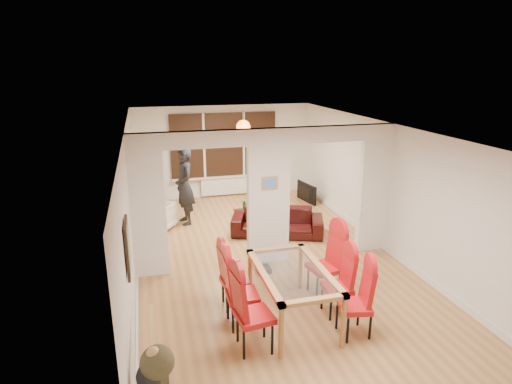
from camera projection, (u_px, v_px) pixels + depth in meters
name	position (u px, v px, depth m)	size (l,w,h in m)	color
floor	(268.00, 260.00, 8.41)	(5.00, 9.00, 0.01)	#AF7A46
room_walls	(268.00, 197.00, 8.03)	(5.00, 9.00, 2.60)	silver
divider_wall	(268.00, 197.00, 8.03)	(5.00, 0.18, 2.60)	white
bay_window_blinds	(224.00, 145.00, 12.08)	(3.00, 0.08, 1.80)	black
radiator	(225.00, 186.00, 12.39)	(1.40, 0.08, 0.50)	white
pendant_light	(243.00, 127.00, 10.91)	(0.36, 0.36, 0.36)	orange
stair_newel	(155.00, 361.00, 4.74)	(0.40, 1.20, 1.10)	tan
wall_poster	(128.00, 247.00, 5.12)	(0.04, 0.52, 0.67)	gray
pillar_photo	(270.00, 183.00, 7.85)	(0.30, 0.03, 0.25)	#4C8CD8
dining_table	(292.00, 294.00, 6.38)	(0.98, 1.74, 0.82)	#AA733E
dining_chair_la	(254.00, 310.00, 5.66)	(0.46, 0.46, 1.16)	#B31216
dining_chair_lb	(242.00, 290.00, 6.20)	(0.45, 0.45, 1.12)	#B31216
dining_chair_lc	(235.00, 276.00, 6.68)	(0.41, 0.41, 1.04)	#B31216
dining_chair_ra	(355.00, 301.00, 5.97)	(0.42, 0.42, 1.06)	#B31216
dining_chair_rb	(337.00, 283.00, 6.49)	(0.41, 0.41, 1.02)	#B31216
dining_chair_rc	(324.00, 263.00, 6.99)	(0.47, 0.47, 1.17)	#B31216
sofa	(277.00, 222.00, 9.61)	(2.03, 0.79, 0.59)	black
armchair	(158.00, 216.00, 9.90)	(0.68, 0.70, 0.63)	beige
person	(185.00, 186.00, 10.10)	(0.44, 0.68, 1.85)	black
television	(304.00, 193.00, 11.86)	(0.12, 0.91, 0.53)	black
coffee_table	(253.00, 214.00, 10.66)	(0.88, 0.44, 0.20)	#311C11
bottle	(244.00, 206.00, 10.48)	(0.07, 0.07, 0.30)	#143F19
bowl	(259.00, 207.00, 10.78)	(0.20, 0.20, 0.05)	#311C11
shoes	(264.00, 270.00, 7.91)	(0.24, 0.26, 0.10)	black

